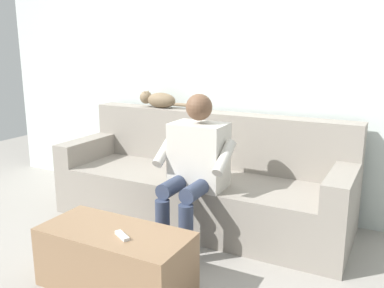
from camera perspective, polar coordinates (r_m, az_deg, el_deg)
ground_plane at (r=2.95m, az=-5.36°, el=-15.26°), size 8.00×8.00×0.00m
back_wall at (r=3.65m, az=4.69°, el=11.82°), size 5.01×0.06×2.63m
couch at (r=3.43m, az=1.46°, el=-5.47°), size 2.37×0.81×0.86m
coffee_table at (r=2.58m, az=-10.44°, el=-15.28°), size 0.90×0.42×0.37m
person_solo_seated at (r=2.95m, az=0.40°, el=-2.52°), size 0.54×0.54×1.08m
cat_on_backrest at (r=3.78m, az=-4.65°, el=6.08°), size 0.51×0.14×0.15m
remote_white at (r=2.41m, az=-9.57°, el=-12.30°), size 0.13×0.09×0.02m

